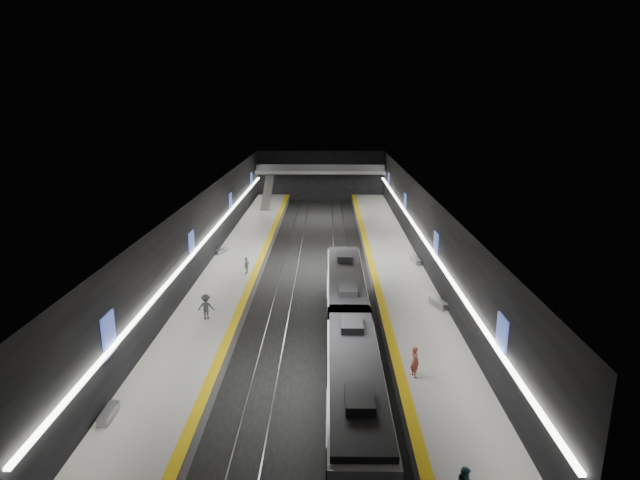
{
  "coord_description": "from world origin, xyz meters",
  "views": [
    {
      "loc": [
        1.17,
        -49.75,
        16.13
      ],
      "look_at": [
        0.39,
        2.3,
        2.2
      ],
      "focal_mm": 30.0,
      "sensor_mm": 36.0,
      "label": 1
    }
  ],
  "objects_px": {
    "bench_right_near": "(439,303)",
    "passenger_right_a": "(415,362)",
    "bench_left_near": "(108,414)",
    "passenger_left_a": "(247,266)",
    "bench_left_far": "(222,251)",
    "escalator": "(268,192)",
    "bench_right_far": "(416,260)",
    "train": "(349,336)",
    "passenger_left_b": "(206,307)"
  },
  "relations": [
    {
      "from": "passenger_right_a",
      "to": "passenger_left_a",
      "type": "bearing_deg",
      "value": 12.49
    },
    {
      "from": "escalator",
      "to": "passenger_right_a",
      "type": "distance_m",
      "value": 50.61
    },
    {
      "from": "passenger_right_a",
      "to": "passenger_left_a",
      "type": "distance_m",
      "value": 21.53
    },
    {
      "from": "bench_right_far",
      "to": "passenger_left_b",
      "type": "bearing_deg",
      "value": -150.52
    },
    {
      "from": "train",
      "to": "escalator",
      "type": "distance_m",
      "value": 47.1
    },
    {
      "from": "train",
      "to": "bench_left_near",
      "type": "bearing_deg",
      "value": -149.98
    },
    {
      "from": "train",
      "to": "passenger_right_a",
      "type": "xyz_separation_m",
      "value": [
        3.54,
        -2.73,
        -0.29
      ]
    },
    {
      "from": "escalator",
      "to": "bench_right_far",
      "type": "height_order",
      "value": "escalator"
    },
    {
      "from": "bench_right_far",
      "to": "bench_left_near",
      "type": "bearing_deg",
      "value": -135.91
    },
    {
      "from": "bench_left_far",
      "to": "passenger_left_a",
      "type": "height_order",
      "value": "passenger_left_a"
    },
    {
      "from": "passenger_right_a",
      "to": "passenger_left_a",
      "type": "xyz_separation_m",
      "value": [
        -12.04,
        17.86,
        -0.14
      ]
    },
    {
      "from": "passenger_left_a",
      "to": "bench_right_near",
      "type": "bearing_deg",
      "value": 80.89
    },
    {
      "from": "train",
      "to": "bench_right_near",
      "type": "distance_m",
      "value": 10.47
    },
    {
      "from": "bench_right_near",
      "to": "bench_right_far",
      "type": "relative_size",
      "value": 1.06
    },
    {
      "from": "bench_right_far",
      "to": "passenger_left_b",
      "type": "xyz_separation_m",
      "value": [
        -16.84,
        -13.51,
        0.68
      ]
    },
    {
      "from": "passenger_right_a",
      "to": "passenger_left_a",
      "type": "relative_size",
      "value": 1.18
    },
    {
      "from": "passenger_left_a",
      "to": "bench_left_far",
      "type": "bearing_deg",
      "value": -135.29
    },
    {
      "from": "escalator",
      "to": "passenger_left_a",
      "type": "relative_size",
      "value": 5.2
    },
    {
      "from": "escalator",
      "to": "passenger_left_a",
      "type": "height_order",
      "value": "escalator"
    },
    {
      "from": "passenger_right_a",
      "to": "bench_left_far",
      "type": "bearing_deg",
      "value": 11.04
    },
    {
      "from": "escalator",
      "to": "passenger_right_a",
      "type": "height_order",
      "value": "escalator"
    },
    {
      "from": "escalator",
      "to": "bench_right_near",
      "type": "xyz_separation_m",
      "value": [
        17.0,
        -38.3,
        -1.65
      ]
    },
    {
      "from": "escalator",
      "to": "bench_left_near",
      "type": "height_order",
      "value": "escalator"
    },
    {
      "from": "bench_left_far",
      "to": "bench_right_far",
      "type": "height_order",
      "value": "bench_right_far"
    },
    {
      "from": "train",
      "to": "escalator",
      "type": "bearing_deg",
      "value": 102.26
    },
    {
      "from": "bench_left_far",
      "to": "bench_right_near",
      "type": "distance_m",
      "value": 23.54
    },
    {
      "from": "escalator",
      "to": "bench_left_far",
      "type": "height_order",
      "value": "escalator"
    },
    {
      "from": "bench_left_near",
      "to": "passenger_left_a",
      "type": "xyz_separation_m",
      "value": [
        3.5,
        22.05,
        0.56
      ]
    },
    {
      "from": "bench_right_far",
      "to": "bench_left_far",
      "type": "bearing_deg",
      "value": 161.69
    },
    {
      "from": "bench_right_near",
      "to": "escalator",
      "type": "bearing_deg",
      "value": 95.39
    },
    {
      "from": "bench_left_near",
      "to": "bench_left_far",
      "type": "xyz_separation_m",
      "value": [
        0.0,
        28.56,
        0.0
      ]
    },
    {
      "from": "bench_left_far",
      "to": "bench_left_near",
      "type": "bearing_deg",
      "value": -65.63
    },
    {
      "from": "escalator",
      "to": "bench_right_far",
      "type": "xyz_separation_m",
      "value": [
        17.0,
        -27.42,
        -1.67
      ]
    },
    {
      "from": "bench_left_near",
      "to": "passenger_right_a",
      "type": "xyz_separation_m",
      "value": [
        15.54,
        4.2,
        0.7
      ]
    },
    {
      "from": "bench_right_near",
      "to": "passenger_right_a",
      "type": "bearing_deg",
      "value": -126.84
    },
    {
      "from": "train",
      "to": "bench_left_far",
      "type": "xyz_separation_m",
      "value": [
        -12.0,
        21.63,
        -0.98
      ]
    },
    {
      "from": "bench_left_near",
      "to": "bench_left_far",
      "type": "distance_m",
      "value": 28.56
    },
    {
      "from": "bench_right_far",
      "to": "passenger_left_a",
      "type": "xyz_separation_m",
      "value": [
        -15.5,
        -3.48,
        0.53
      ]
    },
    {
      "from": "passenger_right_a",
      "to": "train",
      "type": "bearing_deg",
      "value": 30.84
    },
    {
      "from": "bench_left_far",
      "to": "passenger_left_b",
      "type": "distance_m",
      "value": 16.69
    },
    {
      "from": "escalator",
      "to": "bench_left_near",
      "type": "relative_size",
      "value": 4.61
    },
    {
      "from": "bench_left_near",
      "to": "bench_left_far",
      "type": "height_order",
      "value": "bench_left_far"
    },
    {
      "from": "train",
      "to": "bench_left_near",
      "type": "height_order",
      "value": "train"
    },
    {
      "from": "bench_left_far",
      "to": "passenger_right_a",
      "type": "relative_size",
      "value": 0.97
    },
    {
      "from": "escalator",
      "to": "bench_left_far",
      "type": "distance_m",
      "value": 24.54
    },
    {
      "from": "train",
      "to": "bench_right_far",
      "type": "relative_size",
      "value": 14.6
    },
    {
      "from": "bench_right_near",
      "to": "bench_left_far",
      "type": "bearing_deg",
      "value": 125.26
    },
    {
      "from": "passenger_left_b",
      "to": "train",
      "type": "bearing_deg",
      "value": 150.38
    },
    {
      "from": "bench_right_far",
      "to": "escalator",
      "type": "bearing_deg",
      "value": 112.53
    },
    {
      "from": "escalator",
      "to": "bench_right_far",
      "type": "bearing_deg",
      "value": -58.2
    }
  ]
}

